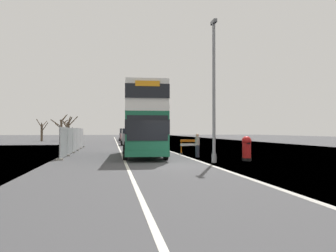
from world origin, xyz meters
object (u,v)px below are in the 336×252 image
(car_far_side, at_px, (124,135))
(double_decker_bus, at_px, (143,120))
(roadworks_barrier, at_px, (189,145))
(car_receding_far, at_px, (124,135))
(car_oncoming_near, at_px, (129,137))
(pedestrian_at_kerb, at_px, (197,145))
(lamppost_foreground, at_px, (214,95))
(car_receding_mid, at_px, (127,136))
(red_pillar_postbox, at_px, (247,147))

(car_far_side, bearing_deg, double_decker_bus, -90.36)
(roadworks_barrier, height_order, car_receding_far, car_receding_far)
(car_receding_far, bearing_deg, car_oncoming_near, -90.09)
(roadworks_barrier, bearing_deg, pedestrian_at_kerb, -93.44)
(double_decker_bus, bearing_deg, car_far_side, 89.64)
(car_oncoming_near, relative_size, car_far_side, 1.06)
(lamppost_foreground, xyz_separation_m, car_receding_mid, (-3.53, 34.01, -2.97))
(pedestrian_at_kerb, bearing_deg, car_oncoming_near, 100.12)
(double_decker_bus, height_order, pedestrian_at_kerb, double_decker_bus)
(double_decker_bus, xyz_separation_m, pedestrian_at_kerb, (3.67, -1.78, -1.81))
(double_decker_bus, height_order, car_far_side, double_decker_bus)
(lamppost_foreground, height_order, car_far_side, lamppost_foreground)
(car_oncoming_near, height_order, car_receding_far, car_receding_far)
(roadworks_barrier, relative_size, car_receding_mid, 0.35)
(car_receding_mid, height_order, car_receding_far, car_receding_far)
(car_far_side, bearing_deg, car_receding_mid, -90.76)
(double_decker_bus, relative_size, car_far_side, 2.68)
(red_pillar_postbox, distance_m, car_far_side, 51.30)
(lamppost_foreground, bearing_deg, car_receding_far, 94.82)
(double_decker_bus, xyz_separation_m, lamppost_foreground, (3.58, -5.90, 1.31))
(car_receding_far, height_order, car_far_side, car_receding_far)
(car_receding_mid, relative_size, car_receding_far, 1.06)
(roadworks_barrier, distance_m, car_far_side, 44.61)
(car_receding_mid, distance_m, car_receding_far, 8.93)
(pedestrian_at_kerb, bearing_deg, red_pillar_postbox, -55.16)
(lamppost_foreground, bearing_deg, car_far_side, 93.63)
(red_pillar_postbox, relative_size, roadworks_barrier, 1.00)
(car_far_side, bearing_deg, lamppost_foreground, -86.37)
(car_far_side, bearing_deg, car_receding_far, -92.13)
(red_pillar_postbox, distance_m, car_receding_mid, 33.70)
(red_pillar_postbox, xyz_separation_m, car_receding_mid, (-5.90, 33.18, 0.15))
(double_decker_bus, bearing_deg, roadworks_barrier, 20.65)
(red_pillar_postbox, height_order, car_far_side, car_far_side)
(roadworks_barrier, bearing_deg, double_decker_bus, -159.35)
(lamppost_foreground, distance_m, car_receding_mid, 34.32)
(roadworks_barrier, height_order, car_oncoming_near, car_oncoming_near)
(double_decker_bus, relative_size, car_oncoming_near, 2.54)
(car_far_side, bearing_deg, roadworks_barrier, -85.40)
(car_receding_mid, bearing_deg, car_oncoming_near, -90.78)
(red_pillar_postbox, relative_size, car_far_side, 0.38)
(car_receding_mid, distance_m, car_far_side, 17.81)
(car_receding_far, bearing_deg, red_pillar_postbox, -81.89)
(car_receding_mid, bearing_deg, roadworks_barrier, -81.86)
(red_pillar_postbox, bearing_deg, roadworks_barrier, 107.80)
(car_receding_far, xyz_separation_m, pedestrian_at_kerb, (3.71, -38.83, -0.24))
(double_decker_bus, relative_size, pedestrian_at_kerb, 6.53)
(lamppost_foreground, bearing_deg, double_decker_bus, 121.25)
(double_decker_bus, distance_m, car_far_side, 45.95)
(lamppost_foreground, height_order, red_pillar_postbox, lamppost_foreground)
(lamppost_foreground, xyz_separation_m, pedestrian_at_kerb, (0.09, 4.12, -3.12))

